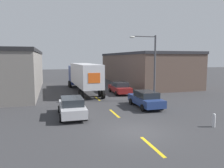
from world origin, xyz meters
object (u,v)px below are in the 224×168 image
object	(u,v)px
semi_truck	(83,75)
street_lamp	(151,63)
parked_car_left_near	(72,107)
parked_car_right_mid	(120,88)
fire_hydrant	(214,120)
parked_car_right_near	(146,99)

from	to	relation	value
semi_truck	street_lamp	bearing A→B (deg)	-57.19
parked_car_left_near	street_lamp	xyz separation A→B (m)	(8.82, 3.95, 3.41)
parked_car_right_mid	fire_hydrant	xyz separation A→B (m)	(1.98, -15.00, -0.33)
parked_car_right_near	semi_truck	bearing A→B (deg)	111.52
parked_car_left_near	fire_hydrant	bearing A→B (deg)	-30.52
street_lamp	parked_car_right_near	bearing A→B (deg)	-124.59
street_lamp	semi_truck	bearing A→B (deg)	125.15
parked_car_right_mid	parked_car_left_near	bearing A→B (deg)	-126.36
parked_car_left_near	street_lamp	world-z (taller)	street_lamp
semi_truck	parked_car_right_mid	world-z (taller)	semi_truck
semi_truck	parked_car_right_near	distance (m)	12.12
parked_car_right_mid	parked_car_right_near	world-z (taller)	same
parked_car_right_mid	fire_hydrant	size ratio (longest dim) A/B	4.98
semi_truck	parked_car_right_mid	xyz separation A→B (m)	(4.41, -3.00, -1.54)
street_lamp	fire_hydrant	size ratio (longest dim) A/B	7.42
parked_car_right_near	fire_hydrant	size ratio (longest dim) A/B	4.98
parked_car_right_near	street_lamp	xyz separation A→B (m)	(1.71, 2.49, 3.41)
semi_truck	fire_hydrant	world-z (taller)	semi_truck
semi_truck	parked_car_left_near	bearing A→B (deg)	-104.38
semi_truck	parked_car_right_mid	distance (m)	5.55
parked_car_right_near	parked_car_left_near	world-z (taller)	same
fire_hydrant	parked_car_right_near	bearing A→B (deg)	106.17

